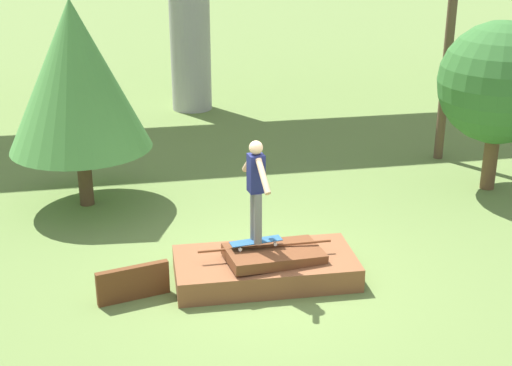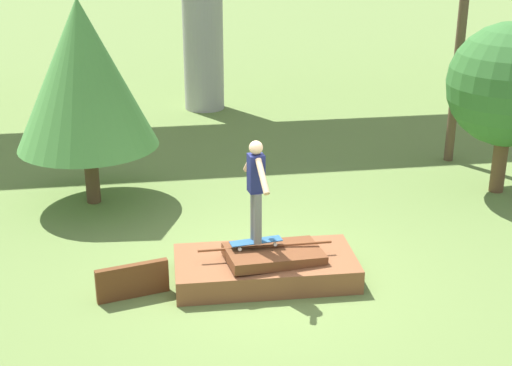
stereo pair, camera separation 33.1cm
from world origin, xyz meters
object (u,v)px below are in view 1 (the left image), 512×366
object	(u,v)px
skateboard	(256,242)
skater	(256,185)
tree_behind_right	(76,76)
tree_behind_left	(500,83)

from	to	relation	value
skateboard	skater	size ratio (longest dim) A/B	0.52
skater	tree_behind_right	xyz separation A→B (m)	(-2.58, 3.55, 0.93)
skateboard	skater	world-z (taller)	skater
skater	skateboard	bearing A→B (deg)	-20.56
tree_behind_left	skateboard	bearing A→B (deg)	-151.59
tree_behind_left	tree_behind_right	bearing A→B (deg)	175.06
tree_behind_right	skateboard	bearing A→B (deg)	-53.91
tree_behind_left	tree_behind_right	xyz separation A→B (m)	(-7.88, 0.68, 0.33)
skateboard	tree_behind_left	size ratio (longest dim) A/B	0.24
skateboard	tree_behind_right	xyz separation A→B (m)	(-2.58, 3.55, 1.83)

